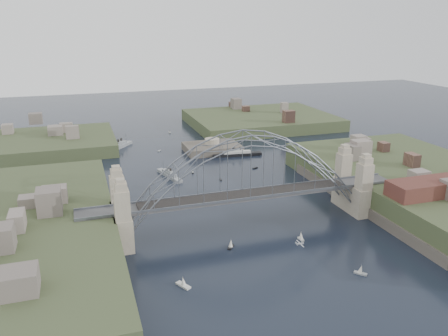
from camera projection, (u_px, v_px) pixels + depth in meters
ground at (245, 224)px, 117.93m from camera, size 500.00×500.00×0.00m
bridge at (246, 180)px, 114.15m from camera, size 84.00×13.80×24.60m
shore_west at (4, 251)px, 100.29m from camera, size 50.50×90.00×12.00m
shore_east at (426, 193)px, 134.36m from camera, size 50.50×90.00×12.00m
headland_nw at (40, 148)px, 187.33m from camera, size 60.00×45.00×9.00m
headland_ne at (261, 124)px, 232.02m from camera, size 70.00×55.00×9.50m
fort_island at (212, 152)px, 184.89m from camera, size 22.00×16.00×9.40m
wharf_shed at (427, 188)px, 115.28m from camera, size 20.00×8.00×4.00m
finger_pier at (447, 248)px, 103.99m from camera, size 4.00×22.00×1.40m
naval_cruiser_near at (169, 175)px, 154.02m from camera, size 5.95×15.41×4.62m
naval_cruiser_far at (120, 146)px, 189.91m from camera, size 11.43×13.61×5.29m
ocean_liner at (237, 154)px, 178.47m from camera, size 19.84×4.86×4.83m
aeroplane at (299, 244)px, 95.83m from camera, size 1.77×3.36×0.49m
small_boat_a at (147, 204)px, 131.14m from camera, size 2.55×1.76×0.45m
small_boat_b at (220, 180)px, 151.17m from camera, size 1.01×1.98×0.45m
small_boat_c at (231, 245)px, 105.52m from camera, size 2.24×2.58×2.38m
small_boat_d at (255, 168)px, 163.15m from camera, size 2.25×1.63×0.45m
small_boat_e at (100, 176)px, 154.73m from camera, size 1.15×3.25×0.45m
small_boat_f at (193, 173)px, 157.81m from camera, size 0.73×1.60×1.43m
small_boat_g at (361, 271)px, 94.39m from camera, size 2.45×2.57×2.38m
small_boat_h at (159, 151)px, 184.97m from camera, size 1.78×1.87×0.45m
small_boat_i at (334, 197)px, 135.99m from camera, size 1.82×2.66×0.45m
small_boat_j at (183, 283)px, 90.11m from camera, size 2.67×3.61×2.38m
small_boat_k at (170, 132)px, 215.81m from camera, size 0.85×1.85×1.43m
small_boat_l at (61, 202)px, 132.01m from camera, size 2.65×2.53×0.45m
small_boat_m at (301, 236)px, 109.32m from camera, size 1.06×2.16×2.38m
small_boat_n at (243, 139)px, 204.17m from camera, size 2.35×1.97×0.45m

